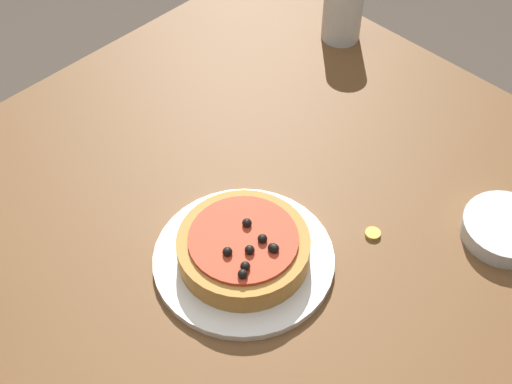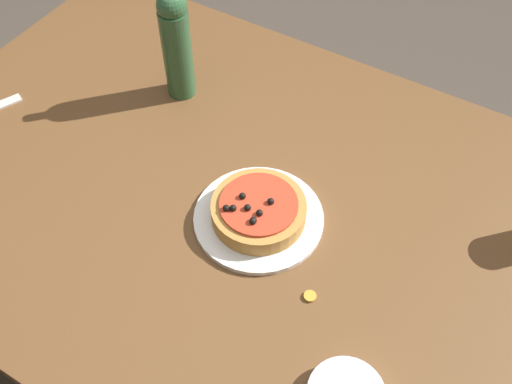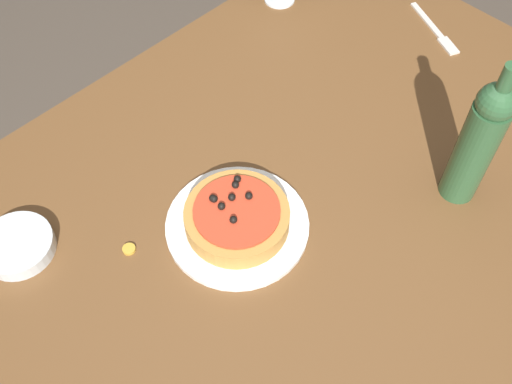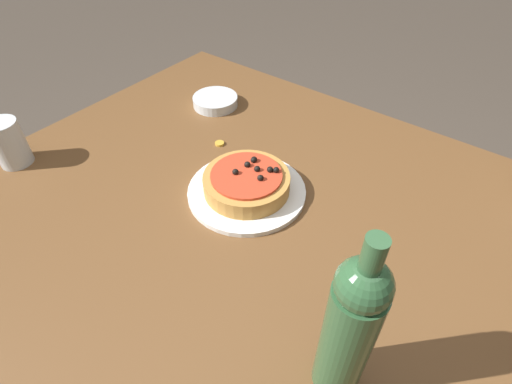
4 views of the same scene
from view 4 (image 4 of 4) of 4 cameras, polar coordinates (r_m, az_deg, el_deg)
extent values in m
plane|color=#4C4238|center=(1.51, 2.63, -25.30)|extent=(14.00, 14.00, 0.00)
cube|color=brown|center=(0.85, 4.23, -5.79)|extent=(1.48, 1.07, 0.03)
cylinder|color=brown|center=(1.70, -6.39, 5.52)|extent=(0.06, 0.06, 0.74)
cylinder|color=white|center=(0.90, -1.33, 0.11)|extent=(0.27, 0.27, 0.01)
cylinder|color=#BC843D|center=(0.89, -1.36, 1.33)|extent=(0.19, 0.19, 0.04)
cylinder|color=red|center=(0.87, -1.38, 2.44)|extent=(0.16, 0.16, 0.01)
sphere|color=black|center=(0.87, 2.02, 3.22)|extent=(0.01, 0.01, 0.01)
sphere|color=black|center=(0.88, 0.17, 3.31)|extent=(0.01, 0.01, 0.01)
sphere|color=black|center=(0.85, 0.64, 2.03)|extent=(0.01, 0.01, 0.01)
sphere|color=black|center=(0.90, -0.27, 4.68)|extent=(0.01, 0.01, 0.01)
sphere|color=black|center=(0.87, -2.96, 2.88)|extent=(0.01, 0.01, 0.01)
sphere|color=black|center=(0.90, -0.34, 4.59)|extent=(0.01, 0.01, 0.01)
sphere|color=black|center=(0.87, 2.90, 3.15)|extent=(0.01, 0.01, 0.01)
sphere|color=black|center=(0.89, -1.25, 3.94)|extent=(0.01, 0.01, 0.01)
cylinder|color=#2D5633|center=(0.58, 12.71, -20.04)|extent=(0.07, 0.07, 0.23)
sphere|color=#2D5633|center=(0.47, 15.14, -12.72)|extent=(0.07, 0.07, 0.07)
cylinder|color=#2D5633|center=(0.43, 16.25, -9.17)|extent=(0.03, 0.03, 0.06)
cylinder|color=silver|center=(1.13, -31.85, 5.95)|extent=(0.08, 0.08, 0.11)
cylinder|color=silver|center=(1.22, -5.84, 12.80)|extent=(0.13, 0.13, 0.03)
cylinder|color=gold|center=(1.06, -5.23, 6.93)|extent=(0.02, 0.02, 0.01)
camera|label=1|loc=(0.99, 56.17, 43.99)|focal=50.00mm
camera|label=2|loc=(1.43, 5.08, 58.14)|focal=42.00mm
camera|label=3|loc=(0.88, -73.33, 44.25)|focal=42.00mm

